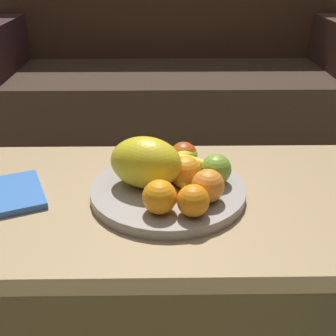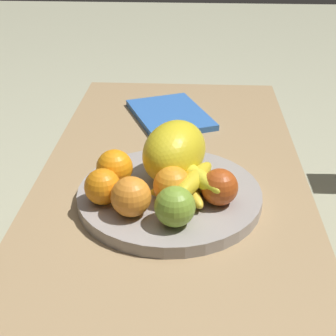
{
  "view_description": "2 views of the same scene",
  "coord_description": "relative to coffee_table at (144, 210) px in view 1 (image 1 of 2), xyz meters",
  "views": [
    {
      "loc": [
        0.04,
        -0.9,
        0.91
      ],
      "look_at": [
        0.06,
        -0.0,
        0.46
      ],
      "focal_mm": 47.09,
      "sensor_mm": 36.0,
      "label": 1
    },
    {
      "loc": [
        0.89,
        0.04,
        0.92
      ],
      "look_at": [
        0.06,
        -0.0,
        0.46
      ],
      "focal_mm": 53.1,
      "sensor_mm": 36.0,
      "label": 2
    }
  ],
  "objects": [
    {
      "name": "orange_front",
      "position": [
        0.14,
        -0.06,
        0.1
      ],
      "size": [
        0.07,
        0.07,
        0.07
      ],
      "primitive_type": "sphere",
      "color": "orange",
      "rests_on": "fruit_bowl"
    },
    {
      "name": "coffee_table",
      "position": [
        0.0,
        0.0,
        0.0
      ],
      "size": [
        1.27,
        0.58,
        0.38
      ],
      "color": "tan",
      "rests_on": "ground_plane"
    },
    {
      "name": "apple_front",
      "position": [
        0.1,
        0.1,
        0.1
      ],
      "size": [
        0.07,
        0.07,
        0.07
      ],
      "primitive_type": "sphere",
      "color": "#B54918",
      "rests_on": "fruit_bowl"
    },
    {
      "name": "orange_right",
      "position": [
        0.11,
        -0.12,
        0.1
      ],
      "size": [
        0.07,
        0.07,
        0.07
      ],
      "primitive_type": "sphere",
      "color": "orange",
      "rests_on": "fruit_bowl"
    },
    {
      "name": "orange_back",
      "position": [
        0.1,
        0.01,
        0.1
      ],
      "size": [
        0.07,
        0.07,
        0.07
      ],
      "primitive_type": "sphere",
      "color": "orange",
      "rests_on": "fruit_bowl"
    },
    {
      "name": "fruit_bowl",
      "position": [
        0.06,
        -0.0,
        0.05
      ],
      "size": [
        0.36,
        0.36,
        0.03
      ],
      "primitive_type": "cylinder",
      "color": "#9D9590",
      "rests_on": "coffee_table"
    },
    {
      "name": "melon_large_front",
      "position": [
        0.01,
        0.01,
        0.12
      ],
      "size": [
        0.2,
        0.17,
        0.12
      ],
      "primitive_type": "ellipsoid",
      "rotation": [
        0.0,
        0.0,
        -0.32
      ],
      "color": "yellow",
      "rests_on": "fruit_bowl"
    },
    {
      "name": "apple_left",
      "position": [
        0.17,
        0.02,
        0.1
      ],
      "size": [
        0.07,
        0.07,
        0.07
      ],
      "primitive_type": "sphere",
      "color": "#7BA333",
      "rests_on": "fruit_bowl"
    },
    {
      "name": "ground_plane",
      "position": [
        0.0,
        0.0,
        -0.34
      ],
      "size": [
        8.0,
        8.0,
        0.0
      ],
      "primitive_type": "plane",
      "color": "#ACAC8C"
    },
    {
      "name": "banana_bunch",
      "position": [
        0.08,
        0.04,
        0.1
      ],
      "size": [
        0.17,
        0.15,
        0.06
      ],
      "color": "yellow",
      "rests_on": "fruit_bowl"
    },
    {
      "name": "orange_left",
      "position": [
        0.04,
        -0.11,
        0.1
      ],
      "size": [
        0.07,
        0.07,
        0.07
      ],
      "primitive_type": "sphere",
      "color": "orange",
      "rests_on": "fruit_bowl"
    },
    {
      "name": "couch",
      "position": [
        0.09,
        1.21,
        -0.04
      ],
      "size": [
        1.7,
        0.7,
        0.9
      ],
      "color": "#34251A",
      "rests_on": "ground_plane"
    }
  ]
}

